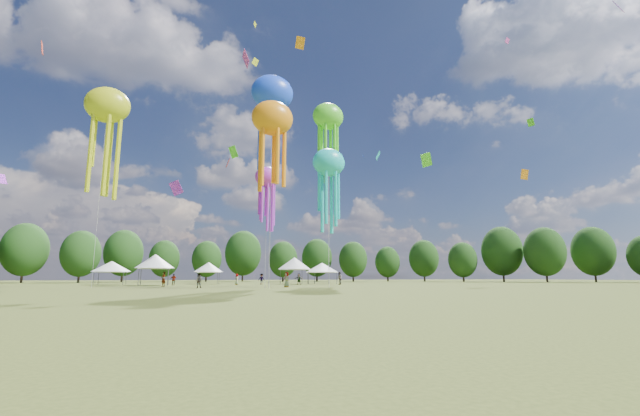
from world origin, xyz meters
name	(u,v)px	position (x,y,z in m)	size (l,w,h in m)	color
ground	(509,310)	(0.00, 0.00, 0.00)	(300.00, 300.00, 0.00)	#384416
spectator_near	(199,281)	(-9.23, 34.28, 0.77)	(0.74, 0.58, 1.53)	gray
spectators_far	(271,279)	(1.64, 48.02, 0.87)	(25.92, 18.30, 1.90)	gray
festival_tents	(225,265)	(-4.31, 55.30, 3.02)	(38.62, 12.71, 4.40)	#47474C
show_kites	(262,133)	(-1.87, 39.47, 19.90)	(37.52, 25.91, 30.72)	orange
small_kites	(279,76)	(0.87, 41.98, 29.56)	(79.21, 61.49, 39.26)	orange
treeline	(224,246)	(-3.87, 62.51, 6.54)	(201.57, 95.24, 13.43)	#38281C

